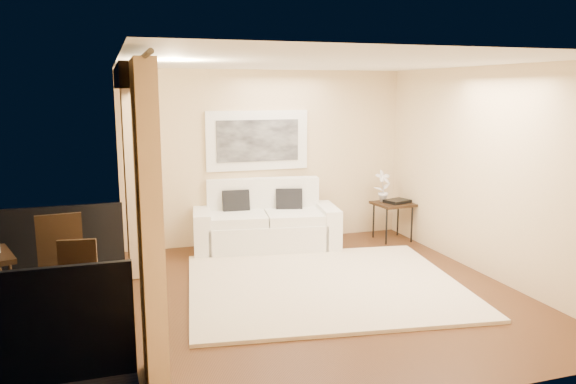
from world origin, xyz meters
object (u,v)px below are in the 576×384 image
balcony_chair_far (61,252)px  balcony_chair_near (77,278)px  sofa (265,224)px  side_table (393,206)px  orchid (383,186)px

balcony_chair_far → balcony_chair_near: 0.63m
sofa → balcony_chair_near: bearing=-131.2°
sofa → balcony_chair_far: balcony_chair_far is taller
balcony_chair_far → balcony_chair_near: size_ratio=1.22×
sofa → side_table: bearing=3.5°
sofa → balcony_chair_near: size_ratio=2.55×
side_table → balcony_chair_far: (-4.87, -1.42, 0.08)m
side_table → balcony_chair_near: bearing=-156.9°
orchid → balcony_chair_near: size_ratio=0.57×
orchid → balcony_chair_near: (-4.56, -2.13, -0.35)m
balcony_chair_far → balcony_chair_near: (0.19, -0.58, -0.12)m
balcony_chair_far → balcony_chair_near: balcony_chair_far is taller
orchid → balcony_chair_far: size_ratio=0.47×
sofa → balcony_chair_near: sofa is taller
balcony_chair_near → balcony_chair_far: bearing=115.5°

